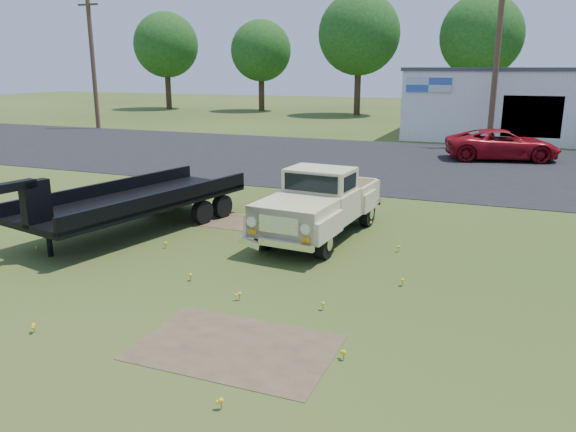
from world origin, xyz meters
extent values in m
plane|color=#324516|center=(0.00, 0.00, 0.00)|extent=(140.00, 140.00, 0.00)
cube|color=black|center=(0.00, 15.00, 0.00)|extent=(90.00, 14.00, 0.02)
cube|color=brown|center=(1.50, -3.00, 0.00)|extent=(3.00, 2.00, 0.01)
cube|color=brown|center=(-2.00, 3.50, 0.00)|extent=(2.20, 1.60, 0.01)
cube|color=silver|center=(6.00, 27.00, 2.00)|extent=(14.00, 8.00, 4.00)
cube|color=#3F3F44|center=(6.00, 27.00, 4.05)|extent=(14.20, 8.20, 0.20)
cube|color=black|center=(6.00, 23.05, 1.60)|extent=(3.00, 0.10, 2.20)
cube|color=silver|center=(0.50, 22.95, 3.20)|extent=(2.50, 0.08, 0.80)
cylinder|color=#43311F|center=(-22.00, 22.00, 4.50)|extent=(0.30, 0.30, 9.00)
cube|color=#43311F|center=(-22.00, 22.00, 8.20)|extent=(1.60, 0.12, 0.12)
cylinder|color=#43311F|center=(4.00, 22.00, 4.50)|extent=(0.30, 0.30, 9.00)
cylinder|color=#3A2A1A|center=(-28.00, 40.00, 1.80)|extent=(0.56, 0.56, 3.60)
sphere|color=#144413|center=(-28.00, 40.00, 6.32)|extent=(6.40, 6.40, 6.40)
cylinder|color=#3A2A1A|center=(-18.00, 41.00, 1.62)|extent=(0.56, 0.56, 3.24)
sphere|color=#144413|center=(-18.00, 41.00, 5.69)|extent=(5.76, 5.76, 5.76)
cylinder|color=#3A2A1A|center=(-8.00, 39.50, 1.98)|extent=(0.56, 0.56, 3.96)
sphere|color=#144413|center=(-8.00, 39.50, 6.95)|extent=(7.04, 7.04, 7.04)
cylinder|color=#3A2A1A|center=(2.00, 40.50, 1.89)|extent=(0.56, 0.56, 3.78)
sphere|color=#144413|center=(2.00, 40.50, 6.64)|extent=(6.72, 6.72, 6.72)
imported|color=maroon|center=(4.74, 17.66, 0.70)|extent=(5.43, 3.48, 1.39)
camera|label=1|loc=(5.14, -9.94, 4.16)|focal=35.00mm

